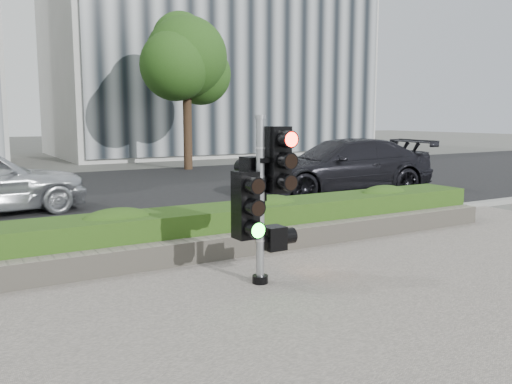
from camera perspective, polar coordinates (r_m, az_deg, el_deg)
ground at (r=6.82m, az=1.93°, el=-10.94°), size 120.00×120.00×0.00m
sidewalk at (r=5.04m, az=18.09°, el=-18.24°), size 16.00×11.00×0.03m
road at (r=15.99m, az=-17.54°, el=-0.33°), size 60.00×13.00×0.02m
curb at (r=9.52m, az=-8.27°, el=-5.18°), size 60.00×0.25×0.12m
stone_wall at (r=8.37m, az=-5.05°, el=-5.97°), size 12.00×0.32×0.34m
hedge at (r=8.91m, az=-6.85°, el=-4.02°), size 12.00×1.00×0.68m
building_right at (r=33.92m, az=-5.04°, el=14.34°), size 18.00×10.00×12.00m
tree_right at (r=22.94m, az=-7.43°, el=13.57°), size 4.10×3.58×6.53m
traffic_signal at (r=7.01m, az=0.52°, el=0.07°), size 0.76×0.55×2.20m
car_dark at (r=15.54m, az=8.97°, el=2.66°), size 5.62×2.85×1.56m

